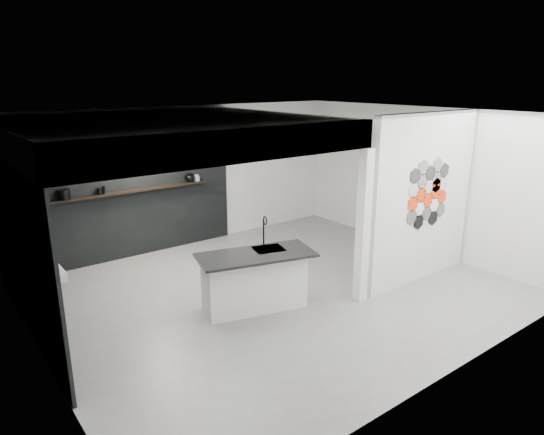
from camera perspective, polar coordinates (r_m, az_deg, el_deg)
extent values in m
cube|color=slate|center=(7.92, 0.75, -8.66)|extent=(7.00, 6.00, 0.01)
cube|color=silver|center=(8.36, 17.27, 2.13)|extent=(2.45, 0.15, 2.80)
cube|color=black|center=(9.43, -16.85, 2.29)|extent=(4.40, 0.04, 2.35)
cube|color=black|center=(7.06, -27.58, -3.42)|extent=(0.04, 4.00, 2.35)
cube|color=silver|center=(7.40, -12.17, 9.83)|extent=(4.40, 4.00, 0.40)
cube|color=silver|center=(7.35, 10.67, -1.10)|extent=(0.16, 0.16, 2.35)
cube|color=silver|center=(5.74, -3.78, 8.43)|extent=(4.40, 0.16, 0.40)
cube|color=silver|center=(7.02, -25.10, -6.04)|extent=(0.40, 0.60, 0.12)
cube|color=black|center=(9.34, -16.11, 3.01)|extent=(3.00, 0.15, 0.04)
cube|color=silver|center=(7.21, -2.09, -7.53)|extent=(1.57, 0.91, 0.85)
cube|color=black|center=(6.97, -1.90, -4.43)|extent=(1.81, 1.15, 0.04)
cube|color=black|center=(7.16, -0.41, -3.74)|extent=(0.53, 0.48, 0.01)
cylinder|color=black|center=(7.27, -0.99, -1.74)|extent=(0.03, 0.03, 0.39)
torus|color=black|center=(7.16, -0.82, -0.37)|extent=(0.06, 0.14, 0.14)
cylinder|color=black|center=(8.97, -23.30, 2.50)|extent=(0.27, 0.27, 0.17)
ellipsoid|color=black|center=(9.80, -9.63, 4.65)|extent=(0.25, 0.25, 0.17)
cylinder|color=gray|center=(9.88, -8.85, 4.53)|extent=(0.13, 0.13, 0.09)
cylinder|color=gray|center=(9.87, -8.85, 4.65)|extent=(0.12, 0.12, 0.13)
cylinder|color=black|center=(9.15, -19.18, 3.07)|extent=(0.07, 0.07, 0.14)
cylinder|color=black|center=(9.13, -19.65, 2.92)|extent=(0.10, 0.10, 0.11)
cylinder|color=black|center=(8.08, 16.10, 0.01)|extent=(0.26, 0.02, 0.26)
cylinder|color=#F2330C|center=(8.02, 16.22, 1.56)|extent=(0.26, 0.02, 0.26)
cylinder|color=beige|center=(7.97, 16.35, 3.13)|extent=(0.26, 0.02, 0.26)
cylinder|color=#2D2D2D|center=(7.92, 16.48, 4.71)|extent=(0.26, 0.02, 0.26)
cylinder|color=black|center=(8.26, 16.85, -0.51)|extent=(0.26, 0.02, 0.26)
cylinder|color=white|center=(8.20, 16.98, 1.00)|extent=(0.26, 0.02, 0.26)
cylinder|color=#F2330C|center=(8.15, 17.11, 2.53)|extent=(0.26, 0.02, 0.26)
cylinder|color=#66635E|center=(8.10, 17.24, 4.07)|extent=(0.26, 0.02, 0.26)
cylinder|color=silver|center=(8.06, 17.37, 5.64)|extent=(0.26, 0.02, 0.26)
cylinder|color=black|center=(8.39, 17.71, 0.46)|extent=(0.26, 0.02, 0.26)
cylinder|color=#F2330C|center=(8.33, 17.84, 1.95)|extent=(0.26, 0.02, 0.26)
cylinder|color=beige|center=(8.28, 17.97, 3.46)|extent=(0.26, 0.02, 0.26)
cylinder|color=#2D2D2D|center=(8.24, 18.10, 4.99)|extent=(0.26, 0.02, 0.26)
cylinder|color=black|center=(8.57, 18.40, -0.05)|extent=(0.26, 0.02, 0.26)
cylinder|color=white|center=(8.51, 18.53, 1.40)|extent=(0.26, 0.02, 0.26)
cylinder|color=#F2330C|center=(8.46, 18.67, 2.88)|extent=(0.26, 0.02, 0.26)
cylinder|color=#66635E|center=(8.42, 18.80, 4.37)|extent=(0.26, 0.02, 0.26)
cylinder|color=silver|center=(8.38, 18.94, 5.87)|extent=(0.26, 0.02, 0.26)
cylinder|color=black|center=(8.70, 19.20, 0.87)|extent=(0.26, 0.02, 0.26)
cylinder|color=#F2330C|center=(8.65, 19.33, 2.31)|extent=(0.26, 0.02, 0.26)
cylinder|color=beige|center=(8.60, 19.47, 3.77)|extent=(0.26, 0.02, 0.26)
cylinder|color=#2D2D2D|center=(8.56, 19.61, 5.24)|extent=(0.26, 0.02, 0.26)
cylinder|color=#F2330C|center=(8.44, 18.73, 3.62)|extent=(0.26, 0.02, 0.26)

